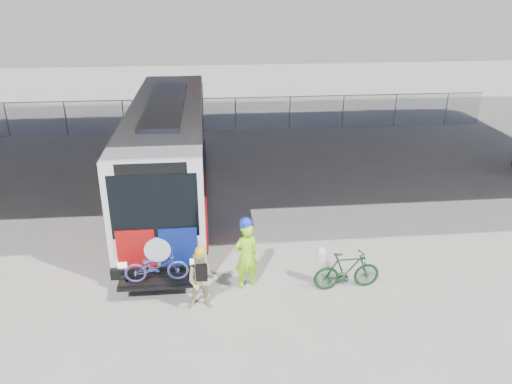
{
  "coord_description": "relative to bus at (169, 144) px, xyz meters",
  "views": [
    {
      "loc": [
        -0.57,
        -14.67,
        7.62
      ],
      "look_at": [
        0.86,
        -0.54,
        1.6
      ],
      "focal_mm": 35.0,
      "sensor_mm": 36.0,
      "label": 1
    }
  ],
  "objects": [
    {
      "name": "brick_buildings",
      "position": [
        3.23,
        45.14,
        3.31
      ],
      "size": [
        54.0,
        22.0,
        12.0
      ],
      "color": "brown",
      "rests_on": "ground"
    },
    {
      "name": "bus",
      "position": [
        0.0,
        0.0,
        0.0
      ],
      "size": [
        2.67,
        12.9,
        3.69
      ],
      "color": "silver",
      "rests_on": "ground"
    },
    {
      "name": "ground",
      "position": [
        2.0,
        -3.08,
        -2.11
      ],
      "size": [
        160.0,
        160.0,
        0.0
      ],
      "primitive_type": "plane",
      "color": "#9E9991",
      "rests_on": "ground"
    },
    {
      "name": "cyclist_hivis",
      "position": [
        2.32,
        -6.33,
        -1.12
      ],
      "size": [
        0.8,
        0.67,
        2.06
      ],
      "rotation": [
        0.0,
        0.0,
        3.52
      ],
      "color": "#A0FF1A",
      "rests_on": "ground"
    },
    {
      "name": "overpass",
      "position": [
        2.0,
        0.92,
        4.44
      ],
      "size": [
        40.0,
        16.0,
        7.95
      ],
      "color": "#605E59",
      "rests_on": "ground"
    },
    {
      "name": "cyclist_tan",
      "position": [
        1.15,
        -7.2,
        -1.28
      ],
      "size": [
        0.81,
        0.65,
        1.77
      ],
      "rotation": [
        0.0,
        0.0,
        -0.06
      ],
      "color": "#D0B885",
      "rests_on": "ground"
    },
    {
      "name": "bike_parked",
      "position": [
        4.97,
        -6.7,
        -1.57
      ],
      "size": [
        1.83,
        0.61,
        1.09
      ],
      "primitive_type": "imported",
      "rotation": [
        0.0,
        0.0,
        1.62
      ],
      "color": "#12391A",
      "rests_on": "ground"
    },
    {
      "name": "bollard",
      "position": [
        4.34,
        -6.33,
        -1.54
      ],
      "size": [
        0.28,
        0.28,
        1.07
      ],
      "color": "white",
      "rests_on": "ground"
    },
    {
      "name": "chainlink_fence",
      "position": [
        2.0,
        8.92,
        -0.69
      ],
      "size": [
        30.0,
        0.06,
        30.0
      ],
      "color": "gray",
      "rests_on": "ground"
    }
  ]
}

